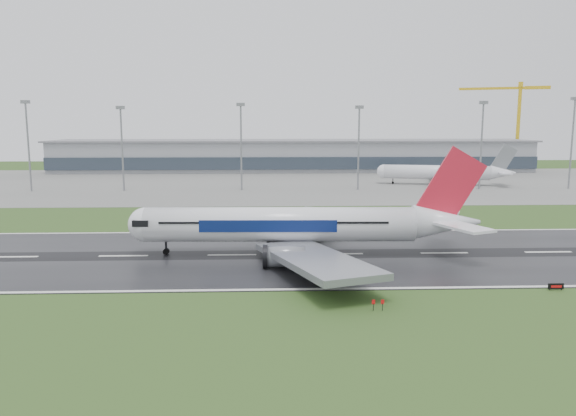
{
  "coord_description": "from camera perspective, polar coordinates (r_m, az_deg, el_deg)",
  "views": [
    {
      "loc": [
        -13.37,
        -99.68,
        24.32
      ],
      "look_at": [
        -9.1,
        12.0,
        7.0
      ],
      "focal_mm": 34.2,
      "sensor_mm": 36.0,
      "label": 1
    }
  ],
  "objects": [
    {
      "name": "floodmast_0",
      "position": [
        217.2,
        -25.36,
        5.66
      ],
      "size": [
        0.64,
        0.64,
        31.14
      ],
      "primitive_type": "cylinder",
      "color": "gray",
      "rests_on": "ground"
    },
    {
      "name": "ground",
      "position": [
        103.47,
        5.32,
        -4.82
      ],
      "size": [
        520.0,
        520.0,
        0.0
      ],
      "primitive_type": "plane",
      "color": "#284619",
      "rests_on": "ground"
    },
    {
      "name": "terminal",
      "position": [
        285.49,
        0.5,
        5.43
      ],
      "size": [
        240.0,
        36.0,
        15.0
      ],
      "primitive_type": "cube",
      "color": "gray",
      "rests_on": "ground"
    },
    {
      "name": "parked_airliner",
      "position": [
        225.95,
        15.76,
        4.34
      ],
      "size": [
        64.38,
        61.63,
        15.85
      ],
      "primitive_type": null,
      "rotation": [
        0.0,
        0.0,
        -0.24
      ],
      "color": "white",
      "rests_on": "apron"
    },
    {
      "name": "main_airliner",
      "position": [
        100.98,
        1.76,
        0.49
      ],
      "size": [
        67.03,
        64.02,
        19.22
      ],
      "primitive_type": null,
      "rotation": [
        0.0,
        0.0,
        -0.03
      ],
      "color": "white",
      "rests_on": "runway"
    },
    {
      "name": "floodmast_5",
      "position": [
        229.47,
        27.4,
        5.83
      ],
      "size": [
        0.64,
        0.64,
        32.59
      ],
      "primitive_type": "cylinder",
      "color": "gray",
      "rests_on": "ground"
    },
    {
      "name": "runway",
      "position": [
        103.46,
        5.32,
        -4.8
      ],
      "size": [
        400.0,
        45.0,
        0.1
      ],
      "primitive_type": "cube",
      "color": "black",
      "rests_on": "ground"
    },
    {
      "name": "runway_sign",
      "position": [
        90.47,
        26.08,
        -7.36
      ],
      "size": [
        2.28,
        0.87,
        1.04
      ],
      "primitive_type": null,
      "rotation": [
        0.0,
        0.0,
        0.27
      ],
      "color": "black",
      "rests_on": "ground"
    },
    {
      "name": "floodmast_4",
      "position": [
        214.86,
        19.45,
        5.98
      ],
      "size": [
        0.64,
        0.64,
        31.15
      ],
      "primitive_type": "cylinder",
      "color": "gray",
      "rests_on": "ground"
    },
    {
      "name": "floodmast_2",
      "position": [
        200.11,
        -4.89,
        6.16
      ],
      "size": [
        0.64,
        0.64,
        30.33
      ],
      "primitive_type": "cylinder",
      "color": "gray",
      "rests_on": "ground"
    },
    {
      "name": "tower_crane",
      "position": [
        330.04,
        22.81,
        7.93
      ],
      "size": [
        44.79,
        19.46,
        46.29
      ],
      "primitive_type": null,
      "rotation": [
        0.0,
        0.0,
        -0.37
      ],
      "color": "gold",
      "rests_on": "ground"
    },
    {
      "name": "floodmast_1",
      "position": [
        206.56,
        -16.85,
        5.74
      ],
      "size": [
        0.64,
        0.64,
        29.2
      ],
      "primitive_type": "cylinder",
      "color": "gray",
      "rests_on": "ground"
    },
    {
      "name": "floodmast_3",
      "position": [
        202.69,
        7.35,
        6.03
      ],
      "size": [
        0.64,
        0.64,
        29.45
      ],
      "primitive_type": "cylinder",
      "color": "gray",
      "rests_on": "ground"
    },
    {
      "name": "apron",
      "position": [
        226.39,
        1.21,
        2.65
      ],
      "size": [
        400.0,
        130.0,
        0.08
      ],
      "primitive_type": "cube",
      "color": "slate",
      "rests_on": "ground"
    }
  ]
}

